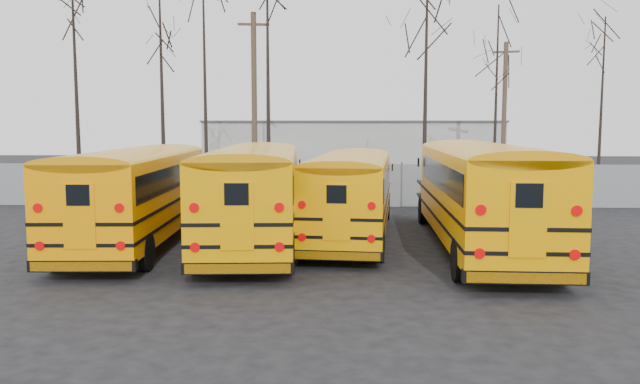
{
  "coord_description": "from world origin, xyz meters",
  "views": [
    {
      "loc": [
        1.21,
        -17.1,
        3.84
      ],
      "look_at": [
        0.48,
        3.54,
        1.6
      ],
      "focal_mm": 35.0,
      "sensor_mm": 36.0,
      "label": 1
    }
  ],
  "objects_px": {
    "bus_c": "(351,188)",
    "utility_pole_left": "(254,100)",
    "bus_d": "(482,187)",
    "bus_a": "(138,188)",
    "bus_b": "(254,187)",
    "utility_pole_right": "(504,114)"
  },
  "relations": [
    {
      "from": "bus_c",
      "to": "utility_pole_left",
      "type": "relative_size",
      "value": 1.05
    },
    {
      "from": "bus_d",
      "to": "utility_pole_left",
      "type": "bearing_deg",
      "value": 119.97
    },
    {
      "from": "bus_a",
      "to": "bus_d",
      "type": "distance_m",
      "value": 10.7
    },
    {
      "from": "bus_c",
      "to": "bus_d",
      "type": "height_order",
      "value": "bus_d"
    },
    {
      "from": "bus_b",
      "to": "bus_c",
      "type": "relative_size",
      "value": 1.09
    },
    {
      "from": "bus_a",
      "to": "bus_b",
      "type": "height_order",
      "value": "bus_b"
    },
    {
      "from": "bus_a",
      "to": "bus_b",
      "type": "distance_m",
      "value": 3.7
    },
    {
      "from": "bus_b",
      "to": "bus_c",
      "type": "bearing_deg",
      "value": 18.98
    },
    {
      "from": "bus_c",
      "to": "utility_pole_right",
      "type": "distance_m",
      "value": 19.11
    },
    {
      "from": "bus_b",
      "to": "utility_pole_right",
      "type": "distance_m",
      "value": 21.78
    },
    {
      "from": "bus_d",
      "to": "utility_pole_right",
      "type": "xyz_separation_m",
      "value": [
        5.29,
        18.36,
        2.47
      ]
    },
    {
      "from": "bus_b",
      "to": "utility_pole_right",
      "type": "bearing_deg",
      "value": 51.81
    },
    {
      "from": "utility_pole_left",
      "to": "utility_pole_right",
      "type": "height_order",
      "value": "utility_pole_left"
    },
    {
      "from": "bus_b",
      "to": "utility_pole_right",
      "type": "height_order",
      "value": "utility_pole_right"
    },
    {
      "from": "bus_a",
      "to": "bus_d",
      "type": "xyz_separation_m",
      "value": [
        10.68,
        -0.57,
        0.11
      ]
    },
    {
      "from": "bus_d",
      "to": "utility_pole_right",
      "type": "relative_size",
      "value": 1.39
    },
    {
      "from": "bus_a",
      "to": "bus_d",
      "type": "bearing_deg",
      "value": -5.66
    },
    {
      "from": "bus_b",
      "to": "utility_pole_right",
      "type": "relative_size",
      "value": 1.35
    },
    {
      "from": "bus_a",
      "to": "utility_pole_left",
      "type": "relative_size",
      "value": 1.11
    },
    {
      "from": "utility_pole_right",
      "to": "bus_d",
      "type": "bearing_deg",
      "value": -90.85
    },
    {
      "from": "utility_pole_left",
      "to": "utility_pole_right",
      "type": "bearing_deg",
      "value": -5.14
    },
    {
      "from": "utility_pole_right",
      "to": "bus_b",
      "type": "bearing_deg",
      "value": -109.34
    }
  ]
}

